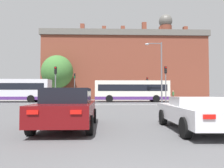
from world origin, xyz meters
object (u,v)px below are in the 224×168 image
at_px(car_saloon_left, 68,108).
at_px(pedestrian_walking_west, 157,95).
at_px(car_roadster_right, 197,113).
at_px(pedestrian_walking_east, 173,94).
at_px(traffic_light_near_right, 166,79).
at_px(street_lamp_junction, 159,66).
at_px(pedestrian_waiting, 53,94).
at_px(traffic_light_near_left, 55,79).
at_px(traffic_light_far_right, 147,85).
at_px(bus_crossing_trailing, 8,90).
at_px(traffic_light_far_left, 75,82).
at_px(bus_crossing_lead, 132,91).

height_order(car_saloon_left, pedestrian_walking_west, pedestrian_walking_west).
xyz_separation_m(car_roadster_right, pedestrian_walking_east, (8.79, 30.62, 0.35)).
height_order(traffic_light_near_right, street_lamp_junction, street_lamp_junction).
distance_m(car_saloon_left, traffic_light_near_right, 18.12).
height_order(car_roadster_right, pedestrian_waiting, pedestrian_waiting).
height_order(pedestrian_waiting, pedestrian_walking_west, pedestrian_waiting).
distance_m(traffic_light_near_left, street_lamp_junction, 12.45).
bearing_deg(pedestrian_walking_east, pedestrian_waiting, 83.98).
bearing_deg(car_roadster_right, traffic_light_near_left, 119.39).
bearing_deg(traffic_light_far_right, pedestrian_waiting, 176.96).
bearing_deg(pedestrian_walking_east, car_roadster_right, 157.62).
height_order(traffic_light_near_right, pedestrian_walking_east, traffic_light_near_right).
height_order(bus_crossing_trailing, traffic_light_near_right, traffic_light_near_right).
distance_m(bus_crossing_trailing, traffic_light_far_left, 10.46).
relative_size(car_roadster_right, traffic_light_far_right, 1.14).
xyz_separation_m(car_roadster_right, bus_crossing_lead, (0.47, 23.14, 0.97)).
bearing_deg(traffic_light_near_right, pedestrian_walking_west, 81.06).
bearing_deg(car_saloon_left, pedestrian_walking_east, 65.22).
distance_m(bus_crossing_lead, bus_crossing_trailing, 17.35).
bearing_deg(car_saloon_left, traffic_light_near_right, 62.08).
xyz_separation_m(bus_crossing_trailing, pedestrian_waiting, (4.41, 7.40, -0.65)).
relative_size(bus_crossing_trailing, traffic_light_far_right, 2.93).
height_order(street_lamp_junction, pedestrian_waiting, street_lamp_junction).
xyz_separation_m(bus_crossing_lead, street_lamp_junction, (2.82, -4.39, 2.98)).
height_order(street_lamp_junction, pedestrian_walking_west, street_lamp_junction).
bearing_deg(traffic_light_far_right, pedestrian_walking_east, 11.68).
distance_m(bus_crossing_trailing, traffic_light_near_right, 21.46).
bearing_deg(bus_crossing_lead, car_roadster_right, 178.83).
distance_m(street_lamp_junction, pedestrian_walking_west, 11.64).
bearing_deg(street_lamp_junction, traffic_light_near_right, -83.42).
height_order(car_saloon_left, traffic_light_far_right, traffic_light_far_right).
bearing_deg(traffic_light_near_right, bus_crossing_lead, 115.16).
bearing_deg(pedestrian_walking_west, car_roadster_right, 121.25).
relative_size(traffic_light_near_right, street_lamp_junction, 0.57).
relative_size(car_saloon_left, pedestrian_waiting, 2.58).
distance_m(bus_crossing_lead, traffic_light_near_right, 7.33).
distance_m(traffic_light_far_right, pedestrian_walking_west, 2.39).
distance_m(car_roadster_right, bus_crossing_trailing, 28.63).
height_order(car_roadster_right, bus_crossing_trailing, bus_crossing_trailing).
relative_size(traffic_light_far_left, pedestrian_walking_east, 2.71).
bearing_deg(traffic_light_near_right, traffic_light_far_left, 133.68).
bearing_deg(pedestrian_waiting, traffic_light_near_left, 112.16).
relative_size(bus_crossing_trailing, pedestrian_walking_east, 6.87).
xyz_separation_m(traffic_light_near_left, traffic_light_far_right, (12.81, 13.05, -0.17)).
distance_m(traffic_light_far_left, pedestrian_walking_east, 17.45).
height_order(car_saloon_left, bus_crossing_lead, bus_crossing_lead).
bearing_deg(pedestrian_waiting, car_roadster_right, 119.79).
bearing_deg(pedestrian_waiting, traffic_light_near_right, 146.60).
bearing_deg(bus_crossing_lead, bus_crossing_trailing, 90.11).
height_order(car_roadster_right, traffic_light_far_right, traffic_light_far_right).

